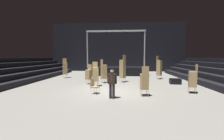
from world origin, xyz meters
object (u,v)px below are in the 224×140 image
Objects in this scene: chair_stack_mid_centre at (95,74)px; chair_stack_rear_centre at (193,79)px; man_with_tie at (112,82)px; chair_stack_front_right at (104,71)px; equipment_road_case at (175,81)px; stage_riser at (116,70)px; chair_stack_mid_right at (123,69)px; chair_stack_front_left at (65,68)px; chair_stack_rear_right at (159,68)px; chair_stack_rear_left at (89,74)px; loose_chair_near_man at (94,85)px; chair_stack_mid_left at (144,81)px.

chair_stack_rear_centre is (6.66, -1.84, -0.04)m from chair_stack_mid_centre.
chair_stack_front_right is (-1.12, 5.02, 0.12)m from man_with_tie.
equipment_road_case is (5.16, 4.98, -0.71)m from man_with_tie.
stage_riser is 2.96× the size of chair_stack_mid_right.
equipment_road_case is (11.06, -3.07, -0.87)m from chair_stack_front_left.
stage_riser is at bearing -116.94° from chair_stack_mid_centre.
chair_stack_mid_centre reaches higher than chair_stack_rear_centre.
man_with_tie is 0.68× the size of chair_stack_rear_right.
chair_stack_mid_centre is 6.95m from equipment_road_case.
chair_stack_rear_centre is at bearing 146.53° from chair_stack_mid_centre.
chair_stack_rear_centre reaches higher than equipment_road_case.
chair_stack_front_left is 0.90× the size of chair_stack_rear_right.
chair_stack_rear_left is (3.55, -3.64, -0.25)m from chair_stack_front_left.
stage_riser reaches higher than loose_chair_near_man.
chair_stack_mid_right reaches higher than chair_stack_front_left.
chair_stack_front_left is at bearing -49.62° from chair_stack_rear_right.
loose_chair_near_man is (-1.23, 1.07, -0.41)m from man_with_tie.
man_with_tie is 0.85× the size of chair_stack_mid_centre.
chair_stack_front_left is at bearing -154.15° from chair_stack_front_right.
chair_stack_rear_left is 1.90× the size of equipment_road_case.
chair_stack_rear_left is at bearing -105.86° from stage_riser.
chair_stack_rear_centre is at bearing 119.18° from chair_stack_front_left.
equipment_road_case is at bearing 54.93° from chair_stack_rear_right.
man_with_tie is at bearing -166.62° from chair_stack_mid_left.
chair_stack_front_left is 10.71m from chair_stack_mid_left.
loose_chair_near_man is at bearing -28.06° from man_with_tie.
chair_stack_front_right is at bearing -21.60° from chair_stack_rear_right.
chair_stack_front_right is 1.25× the size of chair_stack_rear_left.
chair_stack_rear_left is at bearing -21.66° from chair_stack_rear_right.
chair_stack_front_left is 1.18× the size of chair_stack_rear_centre.
chair_stack_mid_left is 5.08m from chair_stack_mid_right.
chair_stack_rear_right is (5.58, 2.85, 0.17)m from chair_stack_front_right.
chair_stack_front_left is at bearing -40.71° from man_with_tie.
man_with_tie is 0.79× the size of chair_stack_front_right.
chair_stack_mid_left is 1.05× the size of chair_stack_rear_left.
loose_chair_near_man is (-6.31, -0.55, -0.41)m from chair_stack_rear_centre.
chair_stack_mid_right is at bearing -81.63° from stage_riser.
chair_stack_rear_right reaches higher than chair_stack_front_right.
chair_stack_mid_left is 1.99× the size of equipment_road_case.
chair_stack_front_right is 0.83× the size of chair_stack_mid_right.
chair_stack_rear_left is at bearing 83.77° from chair_stack_rear_centre.
chair_stack_front_left is 2.47× the size of equipment_road_case.
chair_stack_mid_left is (2.19, -10.92, 0.30)m from stage_riser.
chair_stack_rear_right is 2.62× the size of loose_chair_near_man.
stage_riser is at bearing 44.16° from chair_stack_mid_right.
equipment_road_case is (5.47, -6.64, -0.37)m from stage_riser.
chair_stack_rear_right reaches higher than chair_stack_rear_centre.
chair_stack_front_left is 1.04× the size of chair_stack_front_right.
equipment_road_case is (7.51, 0.57, -0.62)m from chair_stack_rear_left.
chair_stack_rear_right is at bearing 85.24° from chair_stack_front_right.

